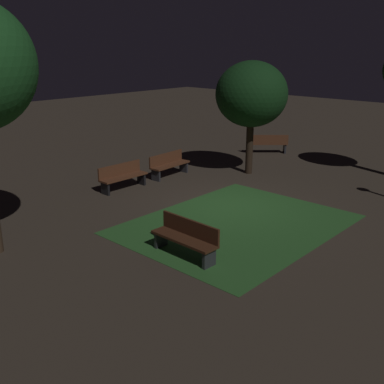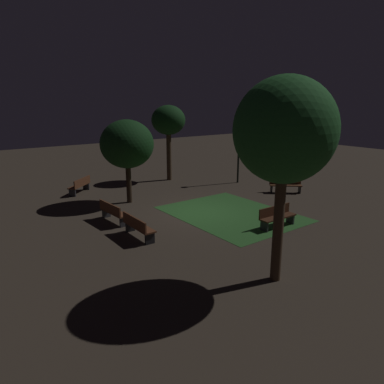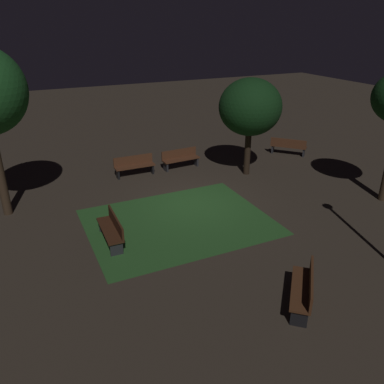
% 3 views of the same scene
% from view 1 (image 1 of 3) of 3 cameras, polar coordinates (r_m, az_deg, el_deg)
% --- Properties ---
extents(ground_plane, '(60.00, 60.00, 0.00)m').
position_cam_1_polar(ground_plane, '(14.42, 4.74, -1.73)').
color(ground_plane, '#3D3328').
extents(grass_lawn, '(6.20, 4.83, 0.01)m').
position_cam_1_polar(grass_lawn, '(12.98, 5.54, -4.00)').
color(grass_lawn, '#2D6028').
rests_on(grass_lawn, ground).
extents(bench_near_trees, '(1.83, 0.60, 0.88)m').
position_cam_1_polar(bench_near_trees, '(17.55, -2.91, 3.51)').
color(bench_near_trees, brown).
rests_on(bench_near_trees, ground).
extents(bench_corner, '(1.80, 0.49, 0.88)m').
position_cam_1_polar(bench_corner, '(16.10, -8.64, 2.01)').
color(bench_corner, brown).
rests_on(bench_corner, ground).
extents(bench_back_row, '(0.52, 1.81, 0.88)m').
position_cam_1_polar(bench_back_row, '(10.90, -0.73, -5.59)').
color(bench_back_row, '#422314').
rests_on(bench_back_row, ground).
extents(bench_by_lamp, '(1.57, 1.65, 0.88)m').
position_cam_1_polar(bench_by_lamp, '(21.59, 9.39, 6.01)').
color(bench_by_lamp, brown).
rests_on(bench_by_lamp, ground).
extents(tree_back_right, '(2.69, 2.69, 4.27)m').
position_cam_1_polar(tree_back_right, '(17.63, 7.38, 11.89)').
color(tree_back_right, '#2D2116').
rests_on(tree_back_right, ground).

